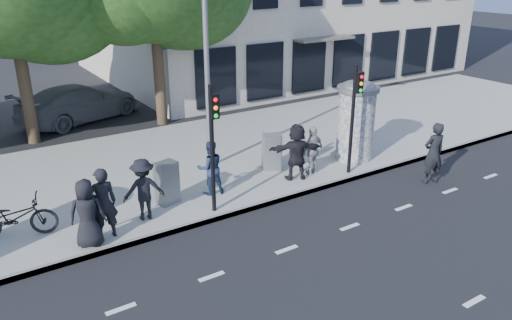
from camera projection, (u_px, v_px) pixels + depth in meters
ground at (325, 279)px, 10.65m from camera, size 120.00×120.00×0.00m
sidewalk at (178, 165)px, 16.48m from camera, size 40.00×8.00×0.15m
curb at (239, 211)px, 13.39m from camera, size 40.00×0.10×0.16m
lane_dash_far at (287, 250)px, 11.74m from camera, size 32.00×0.12×0.01m
ad_column_right at (356, 118)px, 16.38m from camera, size 1.36×1.36×2.65m
traffic_pole_near at (213, 137)px, 12.49m from camera, size 0.22×0.31×3.40m
traffic_pole_far at (354, 109)px, 14.92m from camera, size 0.22×0.31×3.40m
street_lamp at (206, 18)px, 14.47m from camera, size 0.25×0.93×8.00m
ped_a at (87, 214)px, 11.35m from camera, size 0.95×0.79×1.65m
ped_b at (103, 203)px, 11.68m from camera, size 0.67×0.46×1.78m
ped_c at (210, 168)px, 14.00m from camera, size 0.87×0.74×1.57m
ped_d at (143, 189)px, 12.59m from camera, size 1.15×0.79×1.63m
ped_e at (313, 150)px, 15.35m from camera, size 1.01×0.72×1.56m
ped_f at (296, 152)px, 14.94m from camera, size 1.72×1.13×1.74m
man_road at (434, 153)px, 15.01m from camera, size 0.78×0.60×1.92m
bicycle at (15, 217)px, 11.85m from camera, size 1.24×2.04×1.01m
cabinet_left at (167, 183)px, 13.51m from camera, size 0.65×0.54×1.19m
cabinet_right at (272, 152)px, 15.72m from camera, size 0.67×0.59×1.17m
car_right at (79, 103)px, 21.15m from camera, size 3.99×5.78×1.55m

